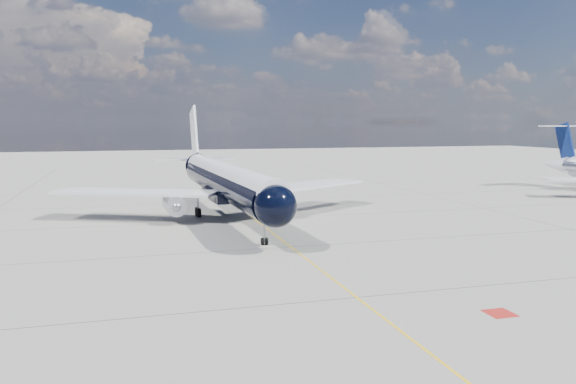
{
  "coord_description": "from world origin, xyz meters",
  "views": [
    {
      "loc": [
        -13.52,
        -36.72,
        10.96
      ],
      "look_at": [
        1.76,
        17.03,
        4.0
      ],
      "focal_mm": 35.0,
      "sensor_mm": 36.0,
      "label": 1
    }
  ],
  "objects": [
    {
      "name": "main_airliner",
      "position": [
        -2.89,
        28.45,
        4.2
      ],
      "size": [
        38.42,
        46.8,
        13.52
      ],
      "rotation": [
        0.0,
        0.0,
        0.05
      ],
      "color": "black",
      "rests_on": "ground"
    },
    {
      "name": "taxiway_centerline",
      "position": [
        0.0,
        25.0,
        0.0
      ],
      "size": [
        0.16,
        160.0,
        0.01
      ],
      "primitive_type": "cube",
      "color": "yellow",
      "rests_on": "ground"
    },
    {
      "name": "red_marking",
      "position": [
        6.8,
        -10.0,
        0.0
      ],
      "size": [
        1.6,
        1.6,
        0.01
      ],
      "primitive_type": "cube",
      "color": "maroon",
      "rests_on": "ground"
    },
    {
      "name": "ground",
      "position": [
        0.0,
        30.0,
        0.0
      ],
      "size": [
        320.0,
        320.0,
        0.0
      ],
      "primitive_type": "plane",
      "color": "gray",
      "rests_on": "ground"
    }
  ]
}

